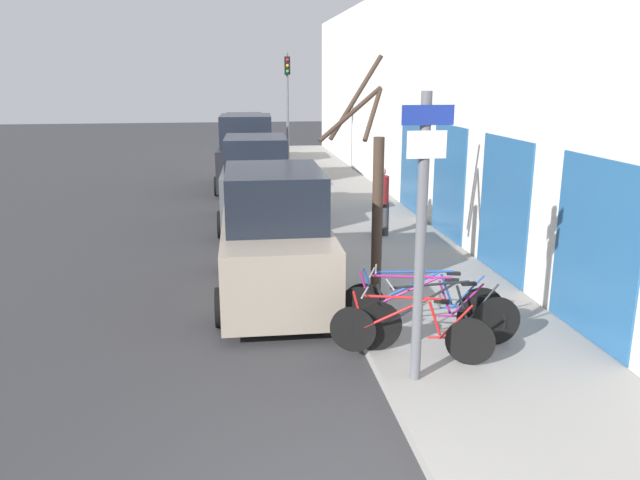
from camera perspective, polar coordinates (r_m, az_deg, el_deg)
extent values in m
plane|color=#333335|center=(15.87, -5.13, 0.75)|extent=(80.00, 80.00, 0.00)
cube|color=gray|center=(18.87, 2.29, 3.28)|extent=(3.20, 32.00, 0.15)
cube|color=silver|center=(18.91, 7.75, 12.88)|extent=(0.20, 32.00, 6.50)
cube|color=#26598C|center=(9.56, 23.77, -0.89)|extent=(0.03, 2.04, 2.59)
cube|color=#26598C|center=(12.14, 16.40, 2.87)|extent=(0.03, 2.04, 2.59)
cube|color=#26598C|center=(14.88, 11.65, 5.26)|extent=(0.03, 2.04, 2.59)
cube|color=#26598C|center=(17.71, 8.38, 6.87)|extent=(0.03, 2.04, 2.59)
cylinder|color=#595B60|center=(7.46, 9.18, -0.28)|extent=(0.13, 0.13, 3.51)
cube|color=navy|center=(7.16, 9.85, 11.19)|extent=(0.60, 0.02, 0.22)
cube|color=white|center=(7.18, 9.73, 8.59)|extent=(0.46, 0.02, 0.31)
cylinder|color=black|center=(8.59, 3.03, -8.17)|extent=(0.61, 0.29, 0.65)
cylinder|color=black|center=(8.44, 13.56, -9.01)|extent=(0.61, 0.29, 0.65)
cylinder|color=red|center=(8.39, 6.99, -6.64)|extent=(0.82, 0.38, 0.53)
cylinder|color=red|center=(8.30, 7.57, -5.23)|extent=(0.95, 0.43, 0.08)
cylinder|color=red|center=(8.35, 10.45, -7.06)|extent=(0.19, 0.11, 0.46)
cylinder|color=red|center=(8.44, 11.70, -8.73)|extent=(0.52, 0.24, 0.08)
cylinder|color=red|center=(8.35, 12.32, -7.35)|extent=(0.39, 0.19, 0.52)
cylinder|color=red|center=(8.47, 3.57, -6.51)|extent=(0.18, 0.10, 0.56)
cube|color=black|center=(8.26, 11.07, -5.51)|extent=(0.22, 0.15, 0.04)
cylinder|color=#99999E|center=(8.36, 4.13, -4.80)|extent=(0.19, 0.41, 0.02)
cylinder|color=black|center=(8.64, 5.21, -7.87)|extent=(0.71, 0.06, 0.70)
cylinder|color=black|center=(9.12, 15.77, -7.15)|extent=(0.71, 0.06, 0.70)
cylinder|color=black|center=(8.67, 9.40, -5.62)|extent=(0.95, 0.07, 0.58)
cylinder|color=black|center=(8.61, 10.01, -4.05)|extent=(1.10, 0.07, 0.09)
cylinder|color=black|center=(8.84, 12.84, -5.58)|extent=(0.20, 0.04, 0.50)
cylinder|color=black|center=(9.00, 14.02, -7.13)|extent=(0.60, 0.05, 0.08)
cylinder|color=black|center=(8.94, 14.63, -5.62)|extent=(0.45, 0.04, 0.56)
cylinder|color=black|center=(8.55, 5.82, -5.98)|extent=(0.20, 0.04, 0.61)
cube|color=black|center=(8.78, 13.46, -3.91)|extent=(0.20, 0.09, 0.04)
cylinder|color=#99999E|center=(8.46, 6.43, -4.05)|extent=(0.04, 0.44, 0.02)
cylinder|color=black|center=(9.25, 3.65, -6.34)|extent=(0.65, 0.29, 0.69)
cylinder|color=black|center=(9.14, 14.53, -7.05)|extent=(0.65, 0.29, 0.69)
cylinder|color=#8C1E72|center=(9.06, 7.76, -4.76)|extent=(0.92, 0.39, 0.56)
cylinder|color=#8C1E72|center=(8.98, 8.37, -3.34)|extent=(1.07, 0.45, 0.09)
cylinder|color=#8C1E72|center=(9.04, 11.33, -5.14)|extent=(0.21, 0.11, 0.49)
cylinder|color=#8C1E72|center=(9.13, 12.62, -6.79)|extent=(0.58, 0.25, 0.08)
cylinder|color=#8C1E72|center=(9.05, 13.26, -5.41)|extent=(0.44, 0.19, 0.55)
cylinder|color=#8C1E72|center=(9.13, 4.22, -4.67)|extent=(0.20, 0.11, 0.59)
cube|color=black|center=(8.95, 11.97, -3.60)|extent=(0.22, 0.15, 0.04)
cylinder|color=#99999E|center=(9.03, 4.80, -2.95)|extent=(0.18, 0.42, 0.02)
cylinder|color=black|center=(9.44, 3.99, -5.93)|extent=(0.66, 0.20, 0.67)
cylinder|color=black|center=(9.55, 14.56, -6.16)|extent=(0.66, 0.20, 0.67)
cylinder|color=#1E4799|center=(9.34, 8.04, -4.26)|extent=(0.95, 0.28, 0.55)
cylinder|color=#1E4799|center=(9.27, 8.63, -2.89)|extent=(1.11, 0.32, 0.09)
cylinder|color=#1E4799|center=(9.38, 11.50, -4.48)|extent=(0.21, 0.09, 0.48)
cylinder|color=#1E4799|center=(9.50, 12.74, -6.00)|extent=(0.60, 0.18, 0.08)
cylinder|color=#1E4799|center=(9.43, 13.35, -4.66)|extent=(0.45, 0.14, 0.54)
cylinder|color=#1E4799|center=(9.34, 4.55, -4.31)|extent=(0.21, 0.08, 0.58)
cube|color=black|center=(9.31, 12.12, -3.01)|extent=(0.21, 0.13, 0.04)
cylinder|color=#99999E|center=(9.25, 5.13, -2.65)|extent=(0.13, 0.43, 0.02)
cube|color=gray|center=(11.14, -4.19, -1.14)|extent=(1.88, 4.64, 1.20)
cube|color=black|center=(10.72, -4.24, 4.06)|extent=(1.66, 2.42, 0.92)
cylinder|color=black|center=(12.63, -8.59, -1.52)|extent=(0.23, 0.64, 0.63)
cylinder|color=black|center=(12.71, -0.45, -1.25)|extent=(0.23, 0.64, 0.63)
cylinder|color=black|center=(9.92, -8.91, -6.10)|extent=(0.23, 0.64, 0.63)
cylinder|color=black|center=(10.02, 1.49, -5.71)|extent=(0.23, 0.64, 0.63)
cube|color=#51565B|center=(16.43, -5.80, 4.34)|extent=(1.87, 4.23, 1.38)
cube|color=black|center=(16.10, -5.89, 8.01)|extent=(1.62, 2.22, 0.78)
cylinder|color=black|center=(17.81, -8.52, 3.30)|extent=(0.25, 0.68, 0.67)
cylinder|color=black|center=(17.81, -3.02, 3.44)|extent=(0.25, 0.68, 0.67)
cylinder|color=black|center=(15.29, -8.92, 1.40)|extent=(0.25, 0.68, 0.67)
cylinder|color=black|center=(15.30, -2.52, 1.56)|extent=(0.25, 0.68, 0.67)
cube|color=black|center=(22.09, -6.68, 6.90)|extent=(2.10, 4.49, 1.35)
cube|color=black|center=(21.78, -6.79, 9.93)|extent=(1.81, 2.37, 1.03)
cylinder|color=black|center=(23.55, -8.90, 6.00)|extent=(0.25, 0.65, 0.64)
cylinder|color=black|center=(23.51, -4.27, 6.12)|extent=(0.25, 0.65, 0.64)
cylinder|color=black|center=(20.86, -9.32, 4.87)|extent=(0.25, 0.65, 0.64)
cylinder|color=black|center=(20.82, -4.09, 5.01)|extent=(0.25, 0.65, 0.64)
cube|color=silver|center=(27.78, -6.85, 8.33)|extent=(1.78, 4.46, 1.20)
cube|color=black|center=(27.51, -6.91, 10.47)|extent=(1.59, 2.32, 0.90)
cylinder|color=black|center=(29.20, -8.60, 7.67)|extent=(0.23, 0.64, 0.64)
cylinder|color=black|center=(29.23, -5.15, 7.78)|extent=(0.23, 0.64, 0.64)
cylinder|color=black|center=(26.47, -8.66, 6.96)|extent=(0.23, 0.64, 0.64)
cylinder|color=black|center=(26.50, -4.87, 7.08)|extent=(0.23, 0.64, 0.64)
cylinder|color=#333338|center=(14.68, 5.04, 1.82)|extent=(0.15, 0.15, 0.80)
cylinder|color=#333338|center=(14.81, 6.02, 1.91)|extent=(0.15, 0.15, 0.80)
cylinder|color=maroon|center=(14.61, 5.60, 4.60)|extent=(0.37, 0.37, 0.63)
sphere|color=tan|center=(14.54, 5.64, 6.25)|extent=(0.22, 0.22, 0.22)
cylinder|color=#3D2D23|center=(10.79, 5.26, 2.24)|extent=(0.19, 0.19, 2.68)
cylinder|color=#3D2D23|center=(10.19, 2.82, 11.45)|extent=(1.15, 0.60, 0.86)
cylinder|color=#3D2D23|center=(10.24, 4.84, 11.38)|extent=(0.46, 0.65, 0.83)
cylinder|color=#3D2D23|center=(10.31, 3.29, 12.88)|extent=(0.96, 0.37, 1.35)
cylinder|color=#595B60|center=(23.65, -2.97, 11.27)|extent=(0.10, 0.10, 4.50)
cube|color=black|center=(23.51, -3.01, 15.63)|extent=(0.20, 0.16, 0.64)
sphere|color=red|center=(23.42, -3.00, 16.13)|extent=(0.11, 0.11, 0.11)
sphere|color=orange|center=(23.42, -2.99, 15.64)|extent=(0.11, 0.11, 0.11)
sphere|color=green|center=(23.42, -2.98, 15.15)|extent=(0.11, 0.11, 0.11)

